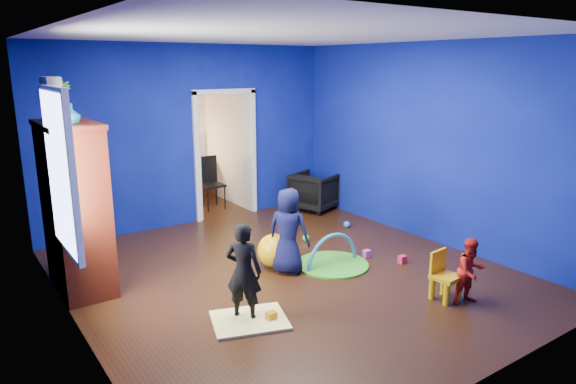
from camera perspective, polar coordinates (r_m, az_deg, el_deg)
floor at (r=6.54m, az=0.05°, el=-9.16°), size 5.00×5.50×0.01m
ceiling at (r=6.02m, az=0.06°, el=17.12°), size 5.00×5.50×0.01m
wall_back at (r=8.49m, az=-10.67°, el=6.16°), size 5.00×0.02×2.90m
wall_front at (r=4.23m, az=21.92°, el=-2.42°), size 5.00×0.02×2.90m
wall_left at (r=5.15m, az=-23.43°, el=0.24°), size 0.02×5.50×2.90m
wall_right at (r=7.80m, az=15.36°, el=5.22°), size 0.02×5.50×2.90m
alcove at (r=9.56m, az=-9.51°, el=5.84°), size 1.00×1.75×2.50m
armchair at (r=9.30m, az=2.92°, el=0.07°), size 0.95×0.94×0.68m
child_black at (r=5.31m, az=-4.95°, el=-8.79°), size 0.43×0.45×1.04m
child_navy at (r=6.44m, az=0.04°, el=-4.34°), size 0.59×0.64×1.09m
toddler_red at (r=6.02m, az=19.62°, el=-8.29°), size 0.41×0.35×0.74m
vase at (r=5.88m, az=-22.90°, el=7.86°), size 0.21×0.21×0.19m
potted_plant at (r=6.38m, az=-24.03°, el=9.35°), size 0.27×0.27×0.45m
tv_armoire at (r=6.35m, az=-22.57°, el=-1.61°), size 0.58×1.14×1.96m
crt_tv at (r=6.35m, az=-22.26°, el=-1.21°), size 0.46×0.70×0.54m
yellow_blanket at (r=5.45m, az=-4.29°, el=-14.03°), size 0.90×0.81×0.03m
hopper_ball at (r=6.71m, az=-1.54°, el=-6.52°), size 0.44×0.44×0.44m
kid_chair at (r=6.06m, az=17.14°, el=-9.19°), size 0.31×0.31×0.50m
play_mat at (r=6.84m, az=4.95°, el=-8.02°), size 0.95×0.95×0.03m
toy_arch at (r=6.84m, az=4.95°, el=-7.96°), size 0.85×0.08×0.85m
window_left at (r=5.47m, az=-24.14°, el=1.99°), size 0.03×0.95×1.55m
curtain at (r=6.08m, az=-23.81°, el=0.22°), size 0.14×0.42×2.40m
doorway at (r=8.81m, az=-7.00°, el=3.94°), size 1.16×0.10×2.10m
study_desk at (r=10.28m, az=-10.84°, el=1.39°), size 0.88×0.44×0.75m
desk_monitor at (r=10.28m, az=-11.27°, el=4.64°), size 0.40×0.05×0.32m
desk_lamp at (r=10.12m, az=-12.58°, el=4.31°), size 0.14×0.14×0.14m
folding_chair at (r=9.41m, az=-8.47°, el=0.86°), size 0.40×0.40×0.92m
book_shelf at (r=10.16m, az=-11.53°, el=10.59°), size 0.88×0.24×0.04m
toy_0 at (r=7.05m, az=12.58°, el=-7.32°), size 0.10×0.08×0.10m
toy_1 at (r=8.39m, az=6.56°, el=-3.57°), size 0.11×0.11×0.11m
toy_2 at (r=5.43m, az=-1.87°, el=-13.66°), size 0.10×0.08×0.10m
toy_3 at (r=7.70m, az=2.00°, el=-5.11°), size 0.11×0.11×0.11m
toy_4 at (r=7.17m, az=8.75°, el=-6.78°), size 0.10×0.08×0.10m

